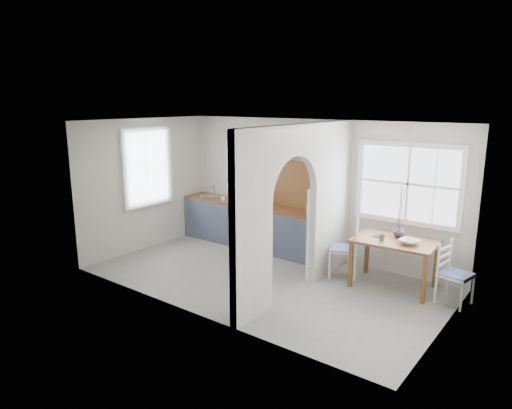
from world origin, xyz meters
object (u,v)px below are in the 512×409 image
Objects in this scene: chair_right at (456,274)px; kettle at (310,208)px; chair_left at (344,248)px; vase at (399,231)px; dining_table at (393,264)px.

chair_right is 2.75m from kettle.
chair_left is 1.81m from chair_right.
kettle reaches higher than chair_left.
kettle is at bearing 176.60° from vase.
kettle reaches higher than chair_right.
vase is (1.71, -0.10, -0.12)m from kettle.
kettle is 1.72m from vase.
kettle is (-1.72, 0.29, 0.62)m from dining_table.
kettle is at bearing 93.21° from chair_right.
chair_left is 0.96m from vase.
kettle is (-2.67, 0.34, 0.55)m from chair_right.
vase reaches higher than chair_right.
dining_table is at bearing 13.24° from kettle.
chair_left is 4.50× the size of kettle.
dining_table is 0.53m from vase.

